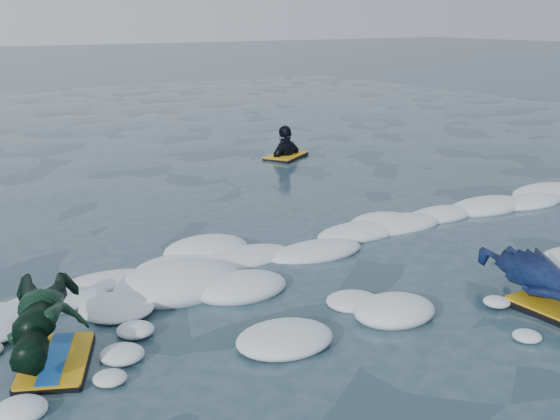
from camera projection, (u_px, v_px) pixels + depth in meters
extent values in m
plane|color=#172738|center=(335.00, 306.00, 6.44)|extent=(120.00, 120.00, 0.00)
imported|color=navy|center=(555.00, 283.00, 6.31)|extent=(1.00, 1.82, 0.41)
cube|color=black|center=(56.00, 363.00, 5.33)|extent=(0.82, 1.03, 0.05)
cube|color=gold|center=(56.00, 359.00, 5.32)|extent=(0.80, 1.00, 0.02)
cube|color=blue|center=(56.00, 358.00, 5.32)|extent=(0.50, 0.85, 0.01)
imported|color=#0D321E|center=(46.00, 322.00, 5.42)|extent=(1.12, 1.51, 0.51)
cube|color=black|center=(286.00, 157.00, 13.09)|extent=(1.11, 0.99, 0.05)
cube|color=gold|center=(286.00, 155.00, 13.08)|extent=(1.09, 0.96, 0.02)
imported|color=black|center=(286.00, 164.00, 13.13)|extent=(0.93, 0.58, 1.47)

